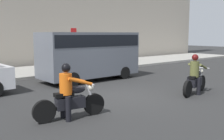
# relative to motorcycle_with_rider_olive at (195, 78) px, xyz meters

# --- Properties ---
(ground_plane) EXTENTS (80.00, 80.00, 0.00)m
(ground_plane) POSITION_rel_motorcycle_with_rider_olive_xyz_m (-2.28, 1.60, -0.63)
(ground_plane) COLOR #2A2A2A
(sidewalk_slab) EXTENTS (40.00, 4.40, 0.14)m
(sidewalk_slab) POSITION_rel_motorcycle_with_rider_olive_xyz_m (-2.28, 9.60, -0.56)
(sidewalk_slab) COLOR #99968E
(sidewalk_slab) RESTS_ON ground_plane
(motorcycle_with_rider_olive) EXTENTS (2.13, 0.79, 1.56)m
(motorcycle_with_rider_olive) POSITION_rel_motorcycle_with_rider_olive_xyz_m (0.00, 0.00, 0.00)
(motorcycle_with_rider_olive) COLOR black
(motorcycle_with_rider_olive) RESTS_ON ground_plane
(motorcycle_with_rider_orange_stripe) EXTENTS (2.09, 0.74, 1.55)m
(motorcycle_with_rider_orange_stripe) POSITION_rel_motorcycle_with_rider_olive_xyz_m (-5.38, 0.46, -0.00)
(motorcycle_with_rider_orange_stripe) COLOR black
(motorcycle_with_rider_orange_stripe) RESTS_ON ground_plane
(parked_van_slate_gray) EXTENTS (5.07, 1.96, 2.40)m
(parked_van_slate_gray) POSITION_rel_motorcycle_with_rider_olive_xyz_m (-1.30, 5.23, 0.76)
(parked_van_slate_gray) COLOR slate
(parked_van_slate_gray) RESTS_ON ground_plane
(street_sign_post) EXTENTS (0.44, 0.08, 2.61)m
(street_sign_post) POSITION_rel_motorcycle_with_rider_olive_xyz_m (0.75, 9.98, 1.08)
(street_sign_post) COLOR gray
(street_sign_post) RESTS_ON sidewalk_slab
(pedestrian_bystander) EXTENTS (0.34, 0.34, 1.74)m
(pedestrian_bystander) POSITION_rel_motorcycle_with_rider_olive_xyz_m (-0.70, 8.72, 0.52)
(pedestrian_bystander) COLOR black
(pedestrian_bystander) RESTS_ON sidewalk_slab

